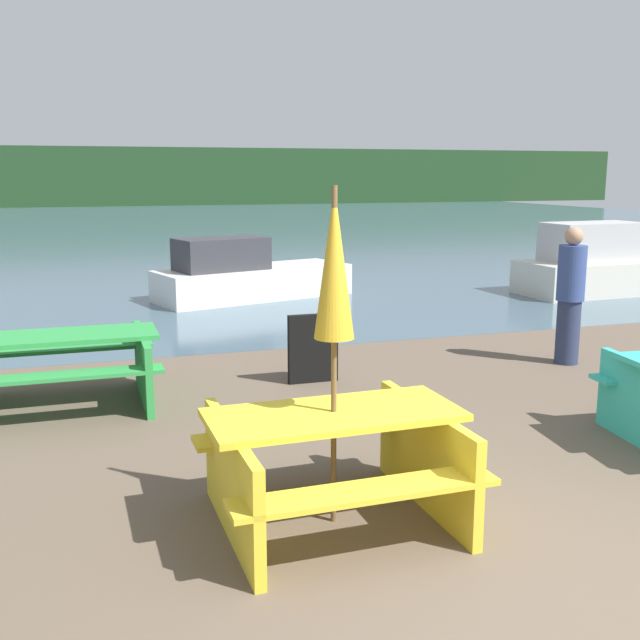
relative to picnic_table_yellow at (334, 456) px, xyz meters
The scene contains 10 objects.
ground_plane 1.85m from the picnic_table_yellow, 56.96° to the right, with size 60.00×60.00×0.00m, color brown.
water 29.83m from the picnic_table_yellow, 88.12° to the left, with size 60.00×50.00×0.00m.
far_treeline 49.85m from the picnic_table_yellow, 88.87° to the left, with size 80.00×1.60×4.00m.
picnic_table_yellow is the anchor object (origin of this frame).
picnic_table_green 3.58m from the picnic_table_yellow, 119.14° to the left, with size 1.88×1.38×0.72m.
umbrella_gold 1.22m from the picnic_table_yellow, ahead, with size 0.25×0.25×2.17m.
boat 8.95m from the picnic_table_yellow, 81.24° to the left, with size 3.74×2.15×1.13m.
boat_second 11.07m from the picnic_table_yellow, 42.20° to the left, with size 4.19×1.51×1.34m.
person 5.05m from the picnic_table_yellow, 37.45° to the left, with size 0.32×0.32×1.62m.
signboard 3.33m from the picnic_table_yellow, 74.93° to the left, with size 0.55×0.08×0.75m.
Camera 1 is at (-2.46, -2.80, 2.24)m, focal length 42.00 mm.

